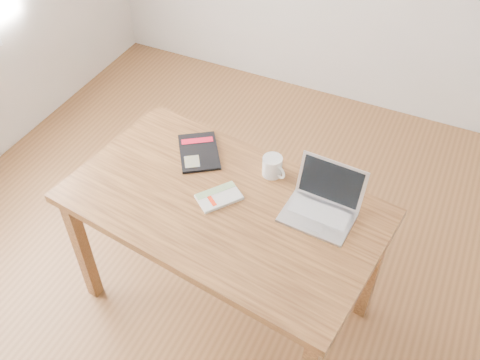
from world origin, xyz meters
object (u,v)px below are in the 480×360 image
at_px(black_guidebook, 199,152).
at_px(coffee_mug, 273,166).
at_px(desk, 224,217).
at_px(laptop, 322,204).
at_px(white_guidebook, 219,197).

relative_size(black_guidebook, coffee_mug, 2.62).
xyz_separation_m(desk, black_guidebook, (-0.24, 0.23, 0.10)).
height_order(desk, coffee_mug, coffee_mug).
bearing_deg(laptop, black_guidebook, 174.30).
bearing_deg(black_guidebook, desk, -78.33).
height_order(black_guidebook, laptop, laptop).
height_order(desk, black_guidebook, black_guidebook).
bearing_deg(black_guidebook, laptop, -43.79).
relative_size(white_guidebook, black_guidebook, 0.68).
xyz_separation_m(white_guidebook, coffee_mug, (0.15, 0.23, 0.04)).
xyz_separation_m(desk, coffee_mug, (0.12, 0.25, 0.14)).
height_order(white_guidebook, black_guidebook, white_guidebook).
distance_m(desk, laptop, 0.43).
xyz_separation_m(white_guidebook, black_guidebook, (-0.22, 0.22, -0.00)).
bearing_deg(coffee_mug, black_guidebook, -150.89).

